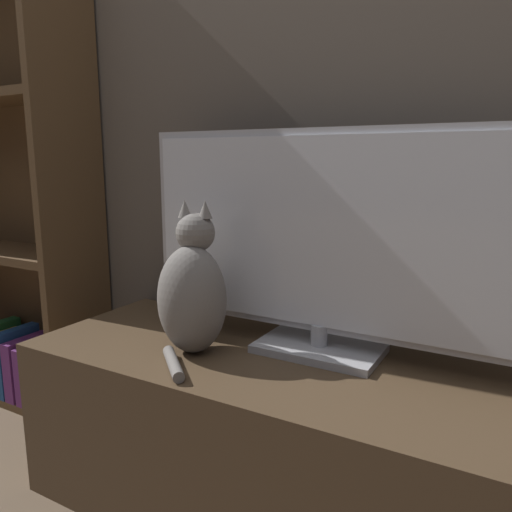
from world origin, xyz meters
name	(u,v)px	position (x,y,z in m)	size (l,w,h in m)	color
wall_back	(327,21)	(0.00, 1.22, 1.30)	(4.80, 0.05, 2.60)	#60564C
tv_stand	(272,439)	(0.00, 0.92, 0.22)	(1.30, 0.51, 0.44)	brown
tv	(322,241)	(0.08, 1.02, 0.73)	(1.01, 0.19, 0.57)	#B7B7BC
cat	(193,293)	(-0.20, 0.87, 0.60)	(0.21, 0.28, 0.39)	gray
bookshelf	(13,210)	(-1.23, 1.09, 0.74)	(0.77, 0.28, 1.73)	brown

